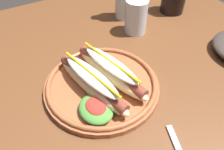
# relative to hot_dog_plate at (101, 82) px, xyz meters

# --- Properties ---
(dining_table) EXTENTS (1.11, 1.09, 0.74)m
(dining_table) POSITION_rel_hot_dog_plate_xyz_m (-0.01, 0.13, -0.12)
(dining_table) COLOR brown
(dining_table) RESTS_ON ground_plane
(hot_dog_plate) EXTENTS (0.29, 0.29, 0.08)m
(hot_dog_plate) POSITION_rel_hot_dog_plate_xyz_m (0.00, 0.00, 0.00)
(hot_dog_plate) COLOR #9E5633
(hot_dog_plate) RESTS_ON dining_table
(water_cup) EXTENTS (0.07, 0.07, 0.11)m
(water_cup) POSITION_rel_hot_dog_plate_xyz_m (-0.17, 0.23, 0.03)
(water_cup) COLOR silver
(water_cup) RESTS_ON dining_table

